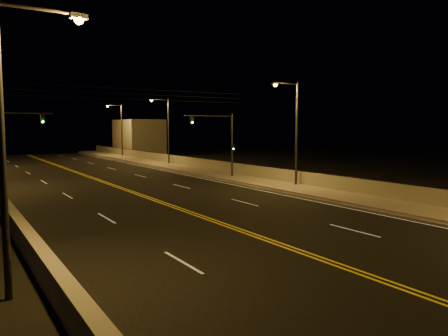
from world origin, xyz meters
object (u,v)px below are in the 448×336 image
streetlight_2 (166,127)px  streetlight_4 (13,127)px  streetlight_3 (120,127)px  traffic_signal_right (223,138)px  streetlight_1 (294,127)px

streetlight_2 → streetlight_4: 42.11m
streetlight_3 → traffic_signal_right: streetlight_3 is taller
streetlight_2 → traffic_signal_right: size_ratio=1.38×
streetlight_3 → traffic_signal_right: (-1.51, -32.93, -1.04)m
traffic_signal_right → streetlight_4: bearing=-134.0°
streetlight_1 → streetlight_2: bearing=90.0°
streetlight_1 → streetlight_4: 24.84m
streetlight_1 → traffic_signal_right: 8.23m
streetlight_1 → streetlight_4: bearing=-149.5°
streetlight_2 → streetlight_1: bearing=-90.0°
streetlight_1 → streetlight_3: (0.00, 40.95, 0.00)m
streetlight_1 → streetlight_2: (0.00, 23.66, 0.00)m
streetlight_3 → streetlight_1: bearing=-90.0°
streetlight_1 → streetlight_3: bearing=90.0°
streetlight_4 → traffic_signal_right: streetlight_4 is taller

